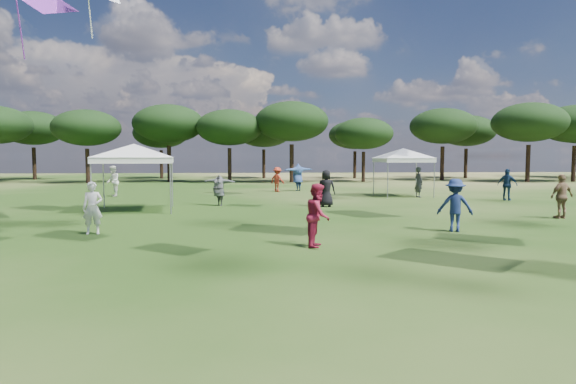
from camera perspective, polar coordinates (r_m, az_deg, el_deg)
name	(u,v)px	position (r m, az deg, el deg)	size (l,w,h in m)	color
tree_line	(280,126)	(48.59, -0.90, 7.77)	(108.78, 17.63, 7.77)	black
tent_left	(134,147)	(22.53, -17.76, 5.13)	(6.68, 6.68, 3.30)	gray
tent_right	(403,150)	(30.23, 13.49, 4.82)	(6.05, 6.05, 3.23)	gray
festival_crowd	(261,186)	(24.80, -3.19, 0.67)	(30.50, 22.40, 1.93)	#29597C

